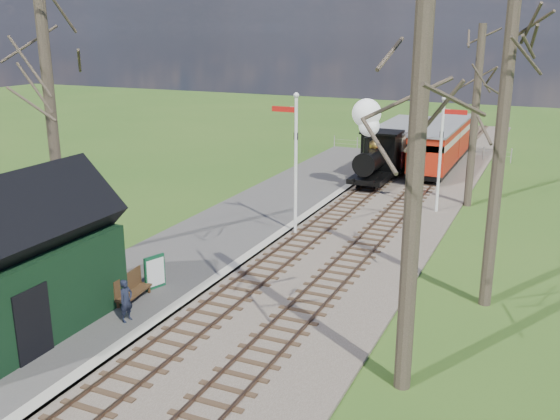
{
  "coord_description": "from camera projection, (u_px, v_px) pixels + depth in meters",
  "views": [
    {
      "loc": [
        9.44,
        -8.02,
        8.78
      ],
      "look_at": [
        -0.68,
        14.33,
        1.6
      ],
      "focal_mm": 40.0,
      "sensor_mm": 36.0,
      "label": 1
    }
  ],
  "objects": [
    {
      "name": "red_carriage_a",
      "position": [
        434.0,
        151.0,
        37.57
      ],
      "size": [
        2.26,
        5.59,
        2.38
      ],
      "color": "black",
      "rests_on": "ground"
    },
    {
      "name": "semaphore_near",
      "position": [
        294.0,
        154.0,
        26.49
      ],
      "size": [
        1.22,
        0.24,
        6.22
      ],
      "color": "silver",
      "rests_on": "ground"
    },
    {
      "name": "coping_strip",
      "position": [
        265.0,
        245.0,
        25.9
      ],
      "size": [
        0.4,
        44.0,
        0.21
      ],
      "primitive_type": "cube",
      "color": "#B2AD9E",
      "rests_on": "ground"
    },
    {
      "name": "bench",
      "position": [
        130.0,
        288.0,
        20.35
      ],
      "size": [
        0.62,
        1.63,
        0.91
      ],
      "color": "#452D18",
      "rests_on": "platform"
    },
    {
      "name": "red_carriage_b",
      "position": [
        449.0,
        137.0,
        42.38
      ],
      "size": [
        2.26,
        5.59,
        2.38
      ],
      "color": "black",
      "rests_on": "ground"
    },
    {
      "name": "platform",
      "position": [
        217.0,
        238.0,
        26.81
      ],
      "size": [
        5.0,
        44.0,
        0.2
      ],
      "primitive_type": "cube",
      "color": "#474442",
      "rests_on": "ground"
    },
    {
      "name": "sign_board",
      "position": [
        155.0,
        272.0,
        21.23
      ],
      "size": [
        0.34,
        0.78,
        1.17
      ],
      "color": "#0E4527",
      "rests_on": "platform"
    },
    {
      "name": "station_shed",
      "position": [
        16.0,
        265.0,
        17.78
      ],
      "size": [
        3.25,
        6.3,
        4.78
      ],
      "color": "black",
      "rests_on": "platform"
    },
    {
      "name": "locomotive",
      "position": [
        375.0,
        148.0,
        35.16
      ],
      "size": [
        2.0,
        4.66,
        4.99
      ],
      "color": "black",
      "rests_on": "ground"
    },
    {
      "name": "distant_hills",
      "position": [
        471.0,
        248.0,
        73.5
      ],
      "size": [
        114.4,
        48.0,
        22.02
      ],
      "color": "#385B23",
      "rests_on": "ground"
    },
    {
      "name": "fence_line",
      "position": [
        418.0,
        148.0,
        44.42
      ],
      "size": [
        12.6,
        0.08,
        1.0
      ],
      "color": "slate",
      "rests_on": "ground"
    },
    {
      "name": "track_far",
      "position": [
        402.0,
        207.0,
        31.39
      ],
      "size": [
        1.6,
        60.0,
        0.15
      ],
      "color": "brown",
      "rests_on": "ground"
    },
    {
      "name": "ballast_bed",
      "position": [
        377.0,
        205.0,
        31.92
      ],
      "size": [
        8.0,
        60.0,
        0.1
      ],
      "primitive_type": "cube",
      "color": "brown",
      "rests_on": "ground"
    },
    {
      "name": "person",
      "position": [
        126.0,
        301.0,
        18.83
      ],
      "size": [
        0.37,
        0.52,
        1.33
      ],
      "primitive_type": "imported",
      "rotation": [
        0.0,
        0.0,
        1.45
      ],
      "color": "black",
      "rests_on": "platform"
    },
    {
      "name": "coach",
      "position": [
        401.0,
        141.0,
        40.64
      ],
      "size": [
        2.33,
        7.98,
        2.45
      ],
      "color": "black",
      "rests_on": "ground"
    },
    {
      "name": "semaphore_far",
      "position": [
        442.0,
        146.0,
        29.78
      ],
      "size": [
        1.22,
        0.24,
        5.72
      ],
      "color": "silver",
      "rests_on": "ground"
    },
    {
      "name": "bare_trees",
      "position": [
        283.0,
        143.0,
        20.06
      ],
      "size": [
        15.51,
        22.39,
        12.0
      ],
      "color": "#382D23",
      "rests_on": "ground"
    },
    {
      "name": "track_near",
      "position": [
        353.0,
        201.0,
        32.42
      ],
      "size": [
        1.6,
        60.0,
        0.15
      ],
      "color": "brown",
      "rests_on": "ground"
    }
  ]
}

